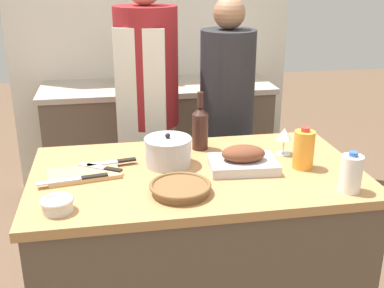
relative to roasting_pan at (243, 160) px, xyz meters
The scene contains 20 objects.
kitchen_island 0.54m from the roasting_pan, behind, with size 1.47×0.83×0.92m.
back_counter 1.77m from the roasting_pan, 96.98° to the left, with size 1.76×0.60×0.92m.
back_wall 2.07m from the roasting_pan, 95.78° to the left, with size 2.26×0.10×2.55m.
roasting_pan is the anchor object (origin of this frame).
wicker_basket 0.37m from the roasting_pan, 148.77° to the right, with size 0.25×0.25×0.04m.
cutting_board 0.71m from the roasting_pan, behind, with size 0.33×0.22×0.02m.
stock_pot 0.34m from the roasting_pan, 161.00° to the left, with size 0.22×0.22×0.15m.
mixing_bowl 0.83m from the roasting_pan, 161.59° to the right, with size 0.12×0.12×0.06m.
juice_jug 0.28m from the roasting_pan, ahead, with size 0.09×0.09×0.19m.
milk_jug 0.47m from the roasting_pan, 38.56° to the right, with size 0.09×0.09×0.17m.
wine_bottle_green 0.33m from the roasting_pan, 116.15° to the left, with size 0.08×0.08×0.29m.
wine_glass_left 0.29m from the roasting_pan, 30.59° to the left, with size 0.08×0.08×0.13m.
knife_chef 0.73m from the roasting_pan, behind, with size 0.29×0.08×0.01m.
knife_paring 0.63m from the roasting_pan, behind, with size 0.20×0.14×0.01m.
knife_bread 0.59m from the roasting_pan, 166.63° to the left, with size 0.22×0.07×0.01m.
stand_mixer 1.71m from the roasting_pan, 96.10° to the left, with size 0.18×0.14×0.29m.
condiment_bottle_tall 1.85m from the roasting_pan, 78.07° to the left, with size 0.06×0.06×0.14m.
condiment_bottle_short 1.82m from the roasting_pan, 105.68° to the left, with size 0.06×0.06×0.21m.
person_cook_aproned 1.01m from the roasting_pan, 109.57° to the left, with size 0.39×0.41×1.76m.
person_cook_guest 0.88m from the roasting_pan, 80.79° to the left, with size 0.33×0.33×1.61m.
Camera 1 is at (-0.37, -1.94, 1.78)m, focal length 45.00 mm.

